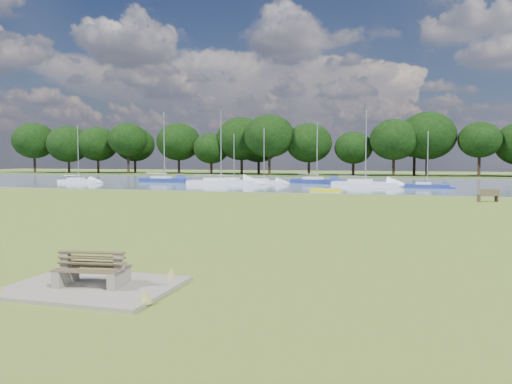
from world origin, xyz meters
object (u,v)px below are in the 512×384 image
(sailboat_2, at_px, (427,185))
(sailboat_8, at_px, (78,180))
(riverbank_bench, at_px, (488,195))
(sailboat_6, at_px, (220,181))
(sailboat_9, at_px, (234,180))
(bench_pair, at_px, (92,270))
(sailboat_3, at_px, (164,179))
(sailboat_0, at_px, (264,181))
(kayak, at_px, (326,190))
(sailboat_4, at_px, (316,180))
(sailboat_1, at_px, (365,182))

(sailboat_2, distance_m, sailboat_8, 44.31)
(riverbank_bench, height_order, sailboat_2, sailboat_2)
(sailboat_6, bearing_deg, sailboat_9, 73.94)
(sailboat_6, height_order, sailboat_8, sailboat_6)
(bench_pair, bearing_deg, sailboat_6, 98.64)
(sailboat_9, bearing_deg, riverbank_bench, -39.41)
(sailboat_2, bearing_deg, sailboat_3, 175.43)
(sailboat_0, height_order, sailboat_6, sailboat_6)
(sailboat_3, xyz_separation_m, sailboat_8, (-10.19, -4.93, -0.10))
(sailboat_6, height_order, sailboat_9, sailboat_6)
(kayak, relative_size, sailboat_6, 0.33)
(sailboat_3, distance_m, sailboat_8, 11.32)
(sailboat_0, distance_m, sailboat_6, 5.94)
(riverbank_bench, relative_size, sailboat_9, 0.25)
(sailboat_2, distance_m, sailboat_4, 14.93)
(kayak, bearing_deg, sailboat_6, 157.52)
(sailboat_2, xyz_separation_m, sailboat_9, (-24.62, 6.07, 0.00))
(sailboat_3, bearing_deg, sailboat_1, 0.43)
(riverbank_bench, distance_m, kayak, 15.58)
(riverbank_bench, xyz_separation_m, sailboat_6, (-28.21, 16.71, 0.05))
(sailboat_3, bearing_deg, sailboat_2, -0.94)
(bench_pair, bearing_deg, riverbank_bench, 57.53)
(riverbank_bench, distance_m, sailboat_8, 50.54)
(sailboat_9, bearing_deg, bench_pair, -76.17)
(sailboat_0, distance_m, sailboat_1, 13.30)
(riverbank_bench, bearing_deg, sailboat_8, 142.80)
(bench_pair, bearing_deg, sailboat_1, 77.99)
(sailboat_4, bearing_deg, sailboat_6, -132.95)
(sailboat_1, height_order, sailboat_8, sailboat_1)
(sailboat_6, bearing_deg, sailboat_3, 140.63)
(sailboat_2, bearing_deg, sailboat_9, 168.61)
(sailboat_6, bearing_deg, sailboat_1, -14.12)
(sailboat_9, bearing_deg, sailboat_6, -89.42)
(kayak, relative_size, sailboat_2, 0.49)
(sailboat_8, bearing_deg, sailboat_0, 9.45)
(sailboat_4, relative_size, sailboat_9, 1.21)
(sailboat_3, bearing_deg, sailboat_9, 17.20)
(sailboat_3, bearing_deg, riverbank_bench, -22.38)
(sailboat_9, bearing_deg, sailboat_0, -23.01)
(bench_pair, bearing_deg, sailboat_9, 97.14)
(sailboat_8, bearing_deg, sailboat_2, -0.92)
(sailboat_0, bearing_deg, sailboat_3, -177.73)
(riverbank_bench, height_order, sailboat_0, sailboat_0)
(bench_pair, xyz_separation_m, sailboat_9, (-14.23, 53.25, -0.04))
(sailboat_9, bearing_deg, sailboat_3, -170.02)
(sailboat_9, bearing_deg, sailboat_8, -162.09)
(riverbank_bench, distance_m, sailboat_3, 43.08)
(riverbank_bench, distance_m, sailboat_6, 32.79)
(sailboat_8, bearing_deg, sailboat_1, 1.55)
(riverbank_bench, distance_m, sailboat_0, 31.27)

